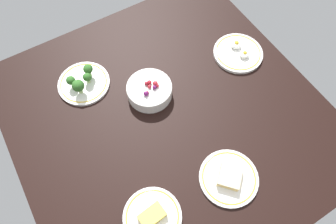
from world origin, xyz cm
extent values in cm
cube|color=black|center=(0.00, 0.00, 2.00)|extent=(115.68, 112.93, 4.00)
cylinder|color=white|center=(-31.80, -4.98, 4.55)|extent=(20.26, 20.26, 1.10)
torus|color=gold|center=(-31.80, -4.98, 5.10)|extent=(18.33, 18.33, 0.50)
cube|color=beige|center=(-31.80, -4.98, 5.70)|extent=(10.83, 10.89, 1.20)
cube|color=#E5B24C|center=(-31.80, -4.98, 6.70)|extent=(10.83, 10.89, 0.80)
cube|color=beige|center=(-31.80, -4.98, 7.70)|extent=(10.83, 10.89, 1.20)
cylinder|color=white|center=(-29.41, 23.55, 4.65)|extent=(18.98, 18.98, 1.31)
torus|color=gold|center=(-29.41, 23.55, 5.31)|extent=(17.21, 17.21, 0.50)
cube|color=#F2D14C|center=(-29.41, 23.55, 6.64)|extent=(6.02, 8.61, 2.66)
cylinder|color=white|center=(29.09, 21.71, 4.55)|extent=(20.53, 20.53, 1.11)
torus|color=gold|center=(29.09, 21.71, 5.11)|extent=(18.56, 18.56, 0.50)
cylinder|color=#9EBC72|center=(28.20, 19.68, 6.18)|extent=(1.19, 1.19, 2.14)
sphere|color=#2D6023|center=(28.20, 19.68, 8.53)|extent=(3.41, 3.41, 3.41)
cylinder|color=#9EBC72|center=(25.66, 24.30, 6.40)|extent=(1.65, 1.65, 2.58)
sphere|color=#2D6023|center=(25.66, 24.30, 9.46)|extent=(4.72, 4.72, 4.72)
cylinder|color=#9EBC72|center=(29.77, 25.80, 6.34)|extent=(1.23, 1.23, 2.46)
sphere|color=#2D6023|center=(29.77, 25.80, 8.88)|extent=(3.52, 3.52, 3.52)
cylinder|color=#9EBC72|center=(30.88, 17.93, 6.55)|extent=(1.32, 1.32, 2.89)
sphere|color=#2D6023|center=(30.88, 17.93, 9.41)|extent=(3.78, 3.78, 3.78)
cylinder|color=white|center=(11.42, 1.46, 6.53)|extent=(17.41, 17.41, 5.06)
torus|color=white|center=(11.42, 1.46, 9.06)|extent=(17.52, 17.52, 0.80)
sphere|color=#59144C|center=(9.01, 4.12, 10.00)|extent=(1.87, 1.87, 1.87)
sphere|color=#59144C|center=(9.87, -0.32, 9.86)|extent=(1.60, 1.60, 1.60)
sphere|color=maroon|center=(12.83, 0.72, 9.83)|extent=(1.53, 1.53, 1.53)
sphere|color=#B2232D|center=(11.07, -1.06, 10.09)|extent=(2.05, 2.05, 2.05)
sphere|color=maroon|center=(9.19, 3.53, 9.79)|extent=(1.45, 1.45, 1.45)
sphere|color=#B2232D|center=(10.12, -1.31, 9.80)|extent=(1.47, 1.47, 1.47)
sphere|color=#B2232D|center=(12.81, 0.52, 9.92)|extent=(1.72, 1.72, 1.72)
sphere|color=maroon|center=(12.99, 1.80, 9.82)|extent=(1.52, 1.52, 1.52)
sphere|color=#B2232D|center=(11.21, 1.46, 9.78)|extent=(1.43, 1.43, 1.43)
cylinder|color=white|center=(9.47, -40.16, 4.69)|extent=(20.73, 20.73, 1.37)
torus|color=gold|center=(9.47, -40.16, 5.37)|extent=(18.74, 18.74, 0.50)
ellipsoid|color=white|center=(6.61, -40.88, 6.49)|extent=(4.04, 4.04, 2.22)
sphere|color=yellow|center=(6.61, -40.88, 7.49)|extent=(1.62, 1.62, 1.62)
ellipsoid|color=white|center=(12.46, -40.98, 6.61)|extent=(4.48, 4.48, 2.46)
sphere|color=yellow|center=(12.46, -40.98, 7.72)|extent=(1.79, 1.79, 1.79)
camera|label=1|loc=(-45.70, 27.49, 106.81)|focal=32.64mm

